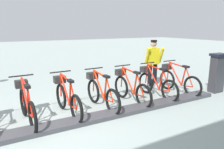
% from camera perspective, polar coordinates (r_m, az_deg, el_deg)
% --- Properties ---
extents(ground_plane, '(60.00, 60.00, 0.00)m').
position_cam_1_polar(ground_plane, '(4.80, -17.86, -14.19)').
color(ground_plane, '#A0ADA8').
extents(dock_rail_base, '(0.44, 10.03, 0.10)m').
position_cam_1_polar(dock_rail_base, '(4.77, -17.90, -13.65)').
color(dock_rail_base, '#47474C').
rests_on(dock_rail_base, ground).
extents(payment_kiosk, '(0.36, 0.52, 1.28)m').
position_cam_1_polar(payment_kiosk, '(7.76, 26.20, 0.54)').
color(payment_kiosk, '#38383D').
rests_on(payment_kiosk, ground).
extents(bike_docked_0, '(1.72, 0.54, 1.02)m').
position_cam_1_polar(bike_docked_0, '(7.27, 17.03, -1.35)').
color(bike_docked_0, black).
rests_on(bike_docked_0, ground).
extents(bike_docked_1, '(1.72, 0.54, 1.02)m').
position_cam_1_polar(bike_docked_1, '(6.65, 11.47, -2.32)').
color(bike_docked_1, black).
rests_on(bike_docked_1, ground).
extents(bike_docked_2, '(1.72, 0.54, 1.02)m').
position_cam_1_polar(bike_docked_2, '(6.11, 4.84, -3.44)').
color(bike_docked_2, black).
rests_on(bike_docked_2, ground).
extents(bike_docked_3, '(1.72, 0.54, 1.02)m').
position_cam_1_polar(bike_docked_3, '(5.67, -2.96, -4.70)').
color(bike_docked_3, black).
rests_on(bike_docked_3, ground).
extents(bike_docked_4, '(1.72, 0.54, 1.02)m').
position_cam_1_polar(bike_docked_4, '(5.35, -11.92, -6.03)').
color(bike_docked_4, black).
rests_on(bike_docked_4, ground).
extents(bike_docked_5, '(1.72, 0.54, 1.02)m').
position_cam_1_polar(bike_docked_5, '(5.18, -21.79, -7.32)').
color(bike_docked_5, black).
rests_on(bike_docked_5, ground).
extents(worker_near_rack, '(0.56, 0.68, 1.66)m').
position_cam_1_polar(worker_near_rack, '(7.76, 10.85, 3.45)').
color(worker_near_rack, white).
rests_on(worker_near_rack, ground).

